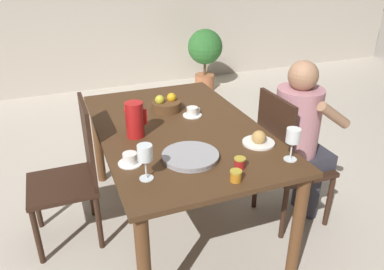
% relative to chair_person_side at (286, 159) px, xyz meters
% --- Properties ---
extents(ground_plane, '(20.00, 20.00, 0.00)m').
position_rel_chair_person_side_xyz_m(ground_plane, '(-0.68, 0.25, -0.49)').
color(ground_plane, beige).
extents(dining_table, '(1.01, 1.60, 0.74)m').
position_rel_chair_person_side_xyz_m(dining_table, '(-0.68, 0.25, 0.15)').
color(dining_table, '#472D19').
rests_on(dining_table, ground_plane).
extents(chair_person_side, '(0.42, 0.42, 0.96)m').
position_rel_chair_person_side_xyz_m(chair_person_side, '(0.00, 0.00, 0.00)').
color(chair_person_side, '#331E14').
rests_on(chair_person_side, ground_plane).
extents(chair_opposite, '(0.42, 0.42, 0.96)m').
position_rel_chair_person_side_xyz_m(chair_opposite, '(-1.37, 0.35, 0.00)').
color(chair_opposite, '#331E14').
rests_on(chair_opposite, ground_plane).
extents(person_seated, '(0.39, 0.41, 1.16)m').
position_rel_chair_person_side_xyz_m(person_seated, '(0.09, 0.01, 0.19)').
color(person_seated, '#33333D').
rests_on(person_seated, ground_plane).
extents(red_pitcher, '(0.14, 0.11, 0.22)m').
position_rel_chair_person_side_xyz_m(red_pitcher, '(-0.97, 0.21, 0.36)').
color(red_pitcher, red).
rests_on(red_pitcher, dining_table).
extents(wine_glass_water, '(0.08, 0.08, 0.19)m').
position_rel_chair_person_side_xyz_m(wine_glass_water, '(-1.04, -0.28, 0.39)').
color(wine_glass_water, white).
rests_on(wine_glass_water, dining_table).
extents(wine_glass_juice, '(0.08, 0.08, 0.18)m').
position_rel_chair_person_side_xyz_m(wine_glass_juice, '(-0.26, -0.37, 0.38)').
color(wine_glass_juice, white).
rests_on(wine_glass_juice, dining_table).
extents(teacup_near_person, '(0.13, 0.13, 0.06)m').
position_rel_chair_person_side_xyz_m(teacup_near_person, '(-1.08, -0.10, 0.28)').
color(teacup_near_person, white).
rests_on(teacup_near_person, dining_table).
extents(teacup_across, '(0.13, 0.13, 0.06)m').
position_rel_chair_person_side_xyz_m(teacup_across, '(-0.53, 0.39, 0.28)').
color(teacup_across, white).
rests_on(teacup_across, dining_table).
extents(serving_tray, '(0.31, 0.31, 0.03)m').
position_rel_chair_person_side_xyz_m(serving_tray, '(-0.76, -0.17, 0.26)').
color(serving_tray, '#9E9EA3').
rests_on(serving_tray, dining_table).
extents(bread_plate, '(0.19, 0.19, 0.08)m').
position_rel_chair_person_side_xyz_m(bread_plate, '(-0.32, -0.15, 0.27)').
color(bread_plate, white).
rests_on(bread_plate, dining_table).
extents(jam_jar_amber, '(0.06, 0.06, 0.06)m').
position_rel_chair_person_side_xyz_m(jam_jar_amber, '(-0.56, -0.35, 0.28)').
color(jam_jar_amber, '#A81E1E').
rests_on(jam_jar_amber, dining_table).
extents(jam_jar_red, '(0.06, 0.06, 0.06)m').
position_rel_chair_person_side_xyz_m(jam_jar_red, '(-0.63, -0.46, 0.28)').
color(jam_jar_red, '#C67A1E').
rests_on(jam_jar_red, dining_table).
extents(fruit_bowl, '(0.21, 0.21, 0.12)m').
position_rel_chair_person_side_xyz_m(fruit_bowl, '(-0.67, 0.55, 0.29)').
color(fruit_bowl, brown).
rests_on(fruit_bowl, dining_table).
extents(potted_plant, '(0.47, 0.47, 0.84)m').
position_rel_chair_person_side_xyz_m(potted_plant, '(0.61, 2.84, 0.05)').
color(potted_plant, '#A8603D').
rests_on(potted_plant, ground_plane).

